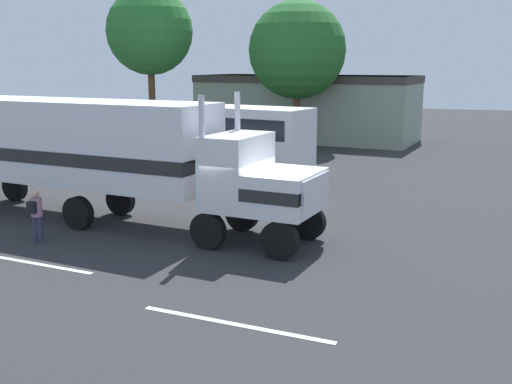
# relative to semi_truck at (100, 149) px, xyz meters

# --- Properties ---
(ground_plane) EXTENTS (120.00, 120.00, 0.00)m
(ground_plane) POSITION_rel_semi_truck_xyz_m (5.61, -0.99, -2.52)
(ground_plane) COLOR #2D2D30
(lane_stripe_near) EXTENTS (4.37, 0.81, 0.01)m
(lane_stripe_near) POSITION_rel_semi_truck_xyz_m (0.25, -4.49, -2.52)
(lane_stripe_near) COLOR silver
(lane_stripe_near) RESTS_ON ground_plane
(lane_stripe_mid) EXTENTS (4.38, 0.75, 0.01)m
(lane_stripe_mid) POSITION_rel_semi_truck_xyz_m (6.97, -6.76, -2.52)
(lane_stripe_mid) COLOR silver
(lane_stripe_mid) RESTS_ON ground_plane
(semi_truck) EXTENTS (14.38, 4.96, 4.50)m
(semi_truck) POSITION_rel_semi_truck_xyz_m (0.00, 0.00, 0.00)
(semi_truck) COLOR white
(semi_truck) RESTS_ON ground_plane
(person_bystander) EXTENTS (0.34, 0.46, 1.63)m
(person_bystander) POSITION_rel_semi_truck_xyz_m (-0.67, -2.74, -1.63)
(person_bystander) COLOR #2D3347
(person_bystander) RESTS_ON ground_plane
(parked_bus) EXTENTS (11.29, 5.26, 3.40)m
(parked_bus) POSITION_rel_semi_truck_xyz_m (0.07, 9.60, -0.46)
(parked_bus) COLOR silver
(parked_bus) RESTS_ON ground_plane
(tree_left) EXTENTS (5.46, 5.46, 10.11)m
(tree_left) POSITION_rel_semi_truck_xyz_m (-6.66, 18.00, 4.83)
(tree_left) COLOR brown
(tree_left) RESTS_ON ground_plane
(tree_center) EXTENTS (6.19, 6.19, 9.33)m
(tree_center) POSITION_rel_semi_truck_xyz_m (2.37, 20.42, 3.69)
(tree_center) COLOR brown
(tree_center) RESTS_ON ground_plane
(building_backdrop) EXTENTS (16.22, 8.64, 4.57)m
(building_backdrop) POSITION_rel_semi_truck_xyz_m (2.13, 24.93, -0.03)
(building_backdrop) COLOR gray
(building_backdrop) RESTS_ON ground_plane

